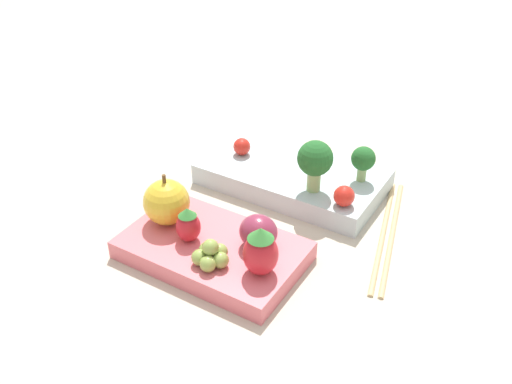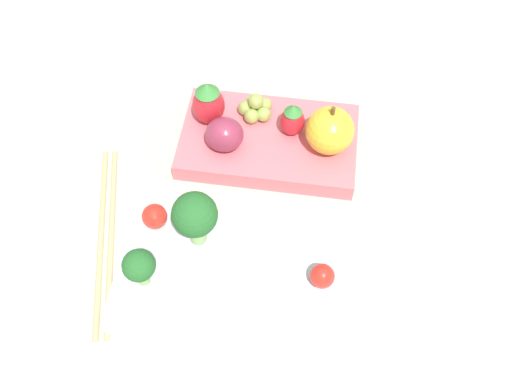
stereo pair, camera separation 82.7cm
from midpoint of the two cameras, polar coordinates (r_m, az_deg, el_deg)
ground_plane at (r=0.46m, az=-10.51°, el=-39.80°), size 4.00×4.00×0.00m
bento_box_savoury at (r=0.47m, az=-1.99°, el=-31.57°), size 0.23×0.13×0.03m
bento_box_fruit at (r=0.44m, az=-20.31°, el=-47.14°), size 0.19×0.12×0.02m
broccoli_floret_0 at (r=0.43m, az=10.56°, el=-32.37°), size 0.03×0.03×0.04m
broccoli_floret_1 at (r=0.40m, az=1.23°, el=-34.90°), size 0.04×0.04×0.06m
cherry_tomato_0 at (r=0.42m, az=6.82°, el=-40.10°), size 0.02×0.02×0.02m
cherry_tomato_1 at (r=0.47m, az=-10.59°, el=-26.19°), size 0.02×0.02×0.02m
apple at (r=0.43m, az=-27.70°, el=-39.64°), size 0.05×0.05×0.06m
strawberry_0 at (r=0.40m, az=-13.72°, el=-54.14°), size 0.03×0.03×0.05m
strawberry_1 at (r=0.42m, az=-25.42°, el=-44.88°), size 0.03×0.03×0.04m
plum at (r=0.41m, az=-12.23°, el=-48.59°), size 0.04×0.04×0.04m
grape_cluster at (r=0.42m, az=-22.93°, el=-50.90°), size 0.04×0.04×0.03m
chopsticks_pair at (r=0.45m, az=15.20°, el=-43.04°), size 0.06×0.21×0.01m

